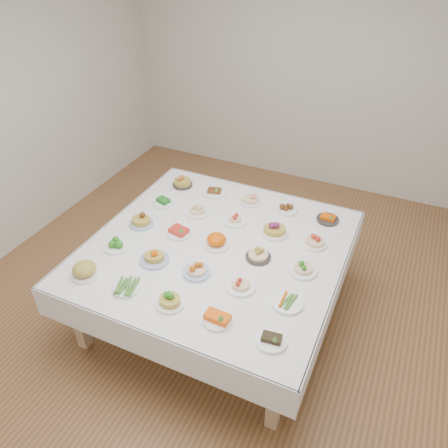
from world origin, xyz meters
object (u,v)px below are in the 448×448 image
at_px(display_table, 217,252).
at_px(dish_0, 84,269).
at_px(dish_24, 328,218).
at_px(dish_12, 216,240).

distance_m(display_table, dish_0, 1.07).
xyz_separation_m(dish_0, dish_24, (1.51, 1.51, -0.04)).
distance_m(dish_0, dish_24, 2.13).
xyz_separation_m(dish_0, dish_12, (0.75, 0.76, -0.01)).
bearing_deg(display_table, dish_24, 45.15).
distance_m(display_table, dish_24, 1.07).
bearing_deg(dish_12, dish_0, -134.76).
height_order(display_table, dish_0, dish_0).
distance_m(dish_0, dish_12, 1.07).
bearing_deg(dish_0, dish_24, 44.94).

